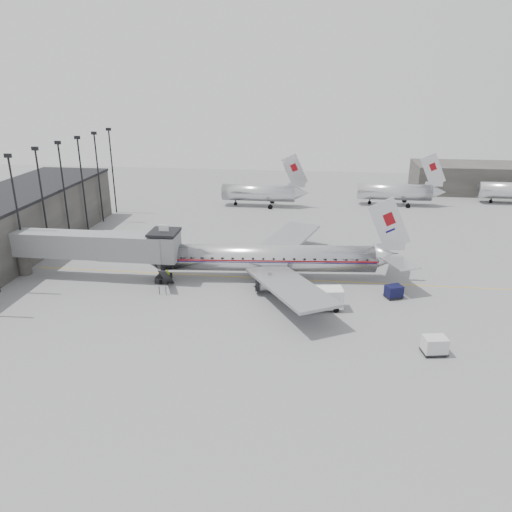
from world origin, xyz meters
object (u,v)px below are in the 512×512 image
Objects in this scene: baggage_cart_navy at (394,291)px; baggage_cart_white at (435,345)px; ramp_worker at (168,276)px; service_van at (319,299)px; airliner at (272,258)px.

baggage_cart_white is (2.03, -12.00, 0.11)m from baggage_cart_navy.
service_van is at bearing -12.76° from ramp_worker.
airliner is 13.83× the size of baggage_cart_white.
airliner reaches higher than baggage_cart_white.
service_van reaches higher than ramp_worker.
service_van is at bearing -179.28° from baggage_cart_navy.
service_van is 19.09m from ramp_worker.
baggage_cart_navy is 26.88m from ramp_worker.
ramp_worker reaches higher than baggage_cart_navy.
baggage_cart_navy is at bearing 15.29° from service_van.
baggage_cart_white is (10.47, -7.99, -0.37)m from service_van.
baggage_cart_navy is (8.44, 4.01, -0.47)m from service_van.
airliner reaches higher than ramp_worker.
baggage_cart_navy is at bearing 0.33° from ramp_worker.
airliner is 6.23× the size of service_van.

